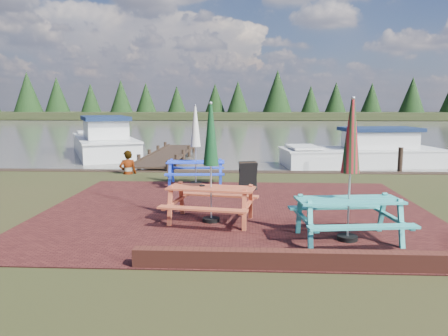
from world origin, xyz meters
The scene contains 13 objects.
ground centered at (0.00, 0.00, 0.00)m, with size 120.00×120.00×0.00m, color black.
paving centered at (0.00, 1.00, 0.01)m, with size 9.00×7.50×0.02m, color #341110.
brick_wall centered at (2.15, -2.42, 0.15)m, with size 6.21×1.79×0.30m.
water centered at (0.00, 37.00, 0.00)m, with size 120.00×60.00×0.02m, color #413F37.
far_treeline centered at (0.00, 66.00, 3.28)m, with size 120.00×10.00×8.10m.
picnic_table_teal centered at (2.11, -1.14, 0.92)m, with size 2.08×1.90×2.62m.
picnic_table_red centered at (-0.50, 0.00, 0.89)m, with size 2.08×1.91×2.53m.
picnic_table_blue centered at (-1.33, 4.30, 0.86)m, with size 1.87×1.68×2.46m.
chalkboard centered at (0.29, 3.45, 0.44)m, with size 0.56×0.64×0.85m.
jetty centered at (-3.50, 11.28, 0.11)m, with size 1.76×9.08×1.00m.
boat_jetty centered at (-7.27, 13.50, 0.48)m, with size 5.75×8.28×2.28m.
boat_near centered at (5.36, 10.11, 0.36)m, with size 7.09×3.27×1.85m.
person centered at (-4.03, 6.30, 0.85)m, with size 0.62×0.40×1.69m, color gray.
Camera 1 is at (0.25, -9.03, 2.52)m, focal length 35.00 mm.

